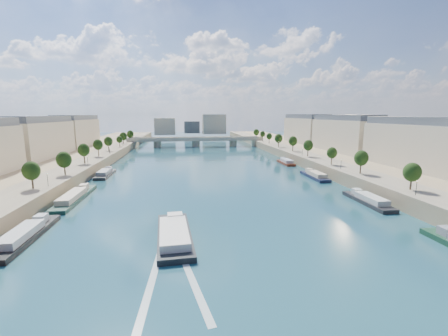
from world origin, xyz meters
name	(u,v)px	position (x,y,z in m)	size (l,w,h in m)	color
ground	(209,178)	(0.00, 100.00, 0.00)	(700.00, 700.00, 0.00)	#0D2B3A
quay_left	(30,177)	(-72.00, 100.00, 2.50)	(44.00, 520.00, 5.00)	#9E8460
quay_right	(363,168)	(72.00, 100.00, 2.50)	(44.00, 520.00, 5.00)	#9E8460
pave_left	(69,169)	(-57.00, 100.00, 5.05)	(14.00, 520.00, 0.10)	gray
pave_right	(333,163)	(57.00, 100.00, 5.05)	(14.00, 520.00, 0.10)	gray
trees_left	(75,155)	(-55.00, 102.00, 10.48)	(4.80, 268.80, 8.26)	#382B1E
trees_right	(320,149)	(55.00, 110.00, 10.48)	(4.80, 268.80, 8.26)	#382B1E
lamps_left	(71,167)	(-52.50, 90.00, 7.78)	(0.36, 200.36, 4.28)	black
lamps_right	(319,156)	(52.50, 105.00, 7.78)	(0.36, 200.36, 4.28)	black
buildings_left	(7,140)	(-85.00, 112.00, 16.45)	(16.00, 226.00, 23.20)	#C4B997
buildings_right	(375,136)	(85.00, 112.00, 16.45)	(16.00, 226.00, 23.20)	#C4B997
skyline	(195,125)	(3.19, 319.52, 14.66)	(79.00, 42.00, 22.00)	#C4B997
bridge	(196,141)	(0.00, 227.23, 5.08)	(112.00, 12.00, 8.15)	#C1B79E
tour_barge	(174,234)	(-13.10, 36.55, 0.91)	(8.90, 25.82, 3.61)	black
wake	(172,278)	(-13.10, 19.89, 0.02)	(10.75, 26.03, 0.04)	silver
moored_barges_left	(32,231)	(-45.50, 43.23, 0.84)	(5.00, 151.82, 3.60)	#191D38
moored_barges_right	(372,202)	(45.50, 53.35, 0.84)	(5.00, 165.96, 3.60)	black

